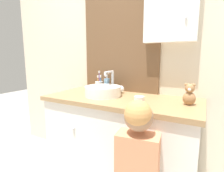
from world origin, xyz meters
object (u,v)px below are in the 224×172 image
child_figure (138,171)px  sink_basin (104,91)px  soap_dispenser (107,85)px  drinking_cup (139,102)px  toothbrush_holder (99,86)px  teddy_bear (189,95)px

child_figure → sink_basin: bearing=137.5°
soap_dispenser → child_figure: (0.56, -0.63, -0.35)m
sink_basin → drinking_cup: 0.44m
toothbrush_holder → soap_dispenser: bearing=-0.3°
sink_basin → soap_dispenser: size_ratio=2.21×
teddy_bear → toothbrush_holder: bearing=169.5°
sink_basin → teddy_bear: 0.68m
sink_basin → drinking_cup: (0.39, -0.20, -0.01)m
soap_dispenser → teddy_bear: soap_dispenser is taller
soap_dispenser → child_figure: bearing=-48.4°
sink_basin → toothbrush_holder: bearing=131.7°
drinking_cup → teddy_bear: bearing=39.1°
toothbrush_holder → child_figure: size_ratio=0.21×
soap_dispenser → child_figure: soap_dispenser is taller
toothbrush_holder → teddy_bear: bearing=-10.5°
teddy_bear → drinking_cup: bearing=-140.9°
sink_basin → child_figure: 0.73m
child_figure → drinking_cup: size_ratio=11.92×
sink_basin → soap_dispenser: bearing=112.3°
teddy_bear → drinking_cup: teddy_bear is taller
toothbrush_holder → drinking_cup: 0.68m
toothbrush_holder → teddy_bear: toothbrush_holder is taller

